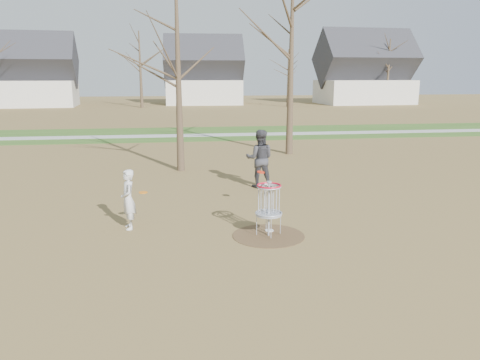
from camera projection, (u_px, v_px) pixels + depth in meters
The scene contains 11 objects.
ground at pixel (268, 236), 11.60m from camera, with size 160.00×160.00×0.00m, color brown.
green_band at pixel (207, 133), 31.88m from camera, with size 160.00×8.00×0.01m, color #2D5119.
footpath at pixel (208, 135), 30.91m from camera, with size 160.00×1.50×0.01m, color #9E9E99.
dirt_circle at pixel (268, 235), 11.60m from camera, with size 1.80×1.80×0.01m, color #47331E.
player_standing at pixel (128, 200), 11.98m from camera, with size 0.57×0.37×1.56m, color silver.
player_throwing at pixel (260, 159), 16.43m from camera, with size 0.99×0.77×2.05m, color #36363B.
disc_grounded at pixel (269, 230), 11.93m from camera, with size 0.22×0.22×0.02m, color white.
discs_in_play at pixel (209, 181), 12.79m from camera, with size 3.52×1.62×0.19m.
disc_golf_basket at pixel (269, 200), 11.40m from camera, with size 0.64×0.64×1.35m.
bare_trees at pixel (214, 60), 45.24m from camera, with size 52.62×44.98×9.00m.
houses_row at pixel (222, 78), 62.18m from camera, with size 56.51×10.01×7.26m.
Camera 1 is at (-2.25, -10.80, 3.90)m, focal length 35.00 mm.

